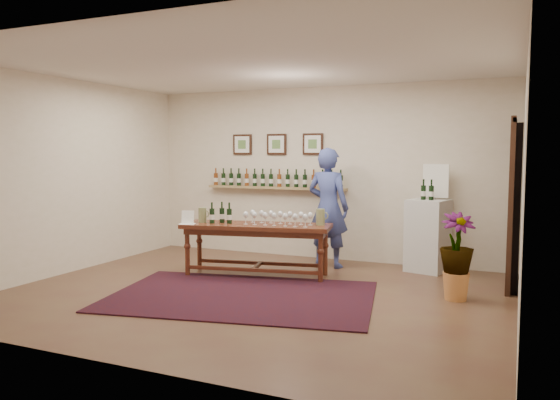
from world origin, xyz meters
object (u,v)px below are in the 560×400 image
at_px(tasting_table, 257,232).
at_px(potted_plant, 457,256).
at_px(display_pedestal, 428,235).
at_px(person, 328,208).

relative_size(tasting_table, potted_plant, 2.42).
distance_m(tasting_table, display_pedestal, 2.52).
height_order(tasting_table, potted_plant, potted_plant).
bearing_deg(person, potted_plant, 158.00).
height_order(display_pedestal, person, person).
height_order(potted_plant, person, person).
bearing_deg(display_pedestal, potted_plant, -69.38).
xyz_separation_m(tasting_table, display_pedestal, (2.17, 1.29, -0.10)).
xyz_separation_m(display_pedestal, potted_plant, (0.56, -1.48, -0.00)).
bearing_deg(potted_plant, person, 149.42).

